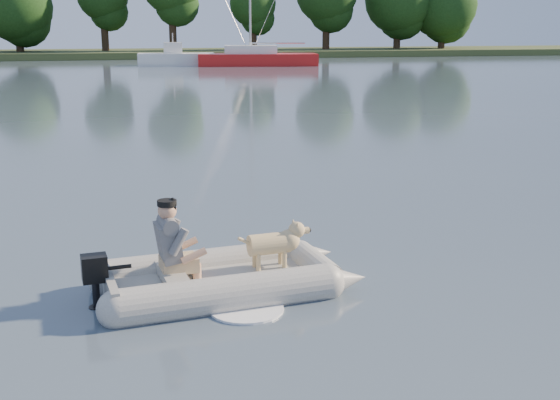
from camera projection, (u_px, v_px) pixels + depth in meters
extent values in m
plane|color=slate|center=(295.00, 309.00, 7.50)|extent=(160.00, 160.00, 0.00)
cube|color=#47512D|center=(132.00, 54.00, 66.01)|extent=(160.00, 12.00, 0.70)
cylinder|color=#332316|center=(20.00, 42.00, 62.90)|extent=(0.70, 0.70, 2.94)
sphere|color=#1C4416|center=(16.00, 7.00, 62.16)|extent=(6.27, 6.27, 6.27)
cylinder|color=#332316|center=(105.00, 37.00, 65.04)|extent=(0.70, 0.70, 3.67)
cylinder|color=#332316|center=(173.00, 34.00, 64.62)|extent=(0.70, 0.70, 4.29)
cylinder|color=#332316|center=(253.00, 39.00, 66.68)|extent=(0.70, 0.70, 3.21)
sphere|color=#1C4416|center=(253.00, 3.00, 65.88)|extent=(4.41, 4.41, 4.41)
cylinder|color=#332316|center=(326.00, 35.00, 68.80)|extent=(0.70, 0.70, 3.94)
cylinder|color=#332316|center=(397.00, 37.00, 70.78)|extent=(0.70, 0.70, 3.52)
sphere|color=#1C4416|center=(398.00, 0.00, 69.90)|extent=(6.68, 6.68, 6.68)
cylinder|color=#332316|center=(442.00, 38.00, 71.65)|extent=(0.70, 0.70, 3.21)
sphere|color=#1C4416|center=(443.00, 5.00, 70.85)|extent=(6.79, 6.79, 6.79)
cube|color=red|center=(258.00, 61.00, 51.94)|extent=(9.02, 3.87, 1.09)
cube|color=white|center=(250.00, 50.00, 51.70)|extent=(4.07, 2.50, 0.66)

